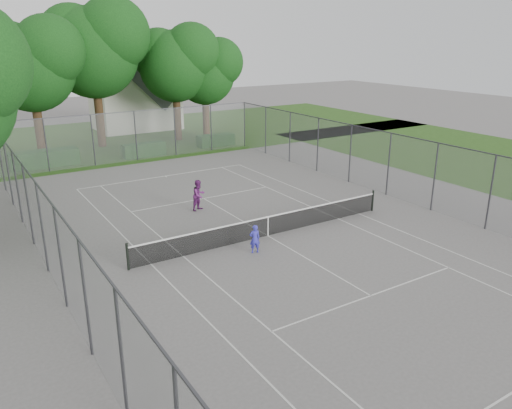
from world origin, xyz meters
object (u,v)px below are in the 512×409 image
tennis_net (268,225)px  girl_player (255,239)px  house (134,89)px  woman_player (199,195)px

tennis_net → girl_player: bearing=-140.3°
house → woman_player: size_ratio=5.77×
tennis_net → girl_player: 1.88m
house → woman_player: (-5.45, -24.74, -2.90)m
house → girl_player: (-5.87, -30.77, -3.09)m
girl_player → woman_player: 6.05m
woman_player → tennis_net: bearing=-99.3°
woman_player → house: bearing=56.3°
tennis_net → house: 30.07m
house → woman_player: bearing=-102.4°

